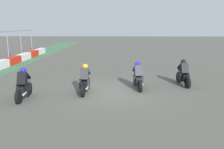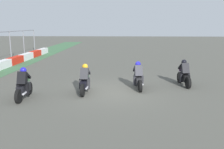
# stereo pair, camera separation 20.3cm
# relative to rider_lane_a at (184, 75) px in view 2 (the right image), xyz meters

# --- Properties ---
(ground_plane) EXTENTS (120.00, 120.00, 0.00)m
(ground_plane) POSITION_rel_rider_lane_a_xyz_m (-1.53, 4.07, -0.62)
(ground_plane) COLOR #4F4E46
(rider_lane_a) EXTENTS (2.04, 0.57, 1.51)m
(rider_lane_a) POSITION_rel_rider_lane_a_xyz_m (0.00, 0.00, 0.00)
(rider_lane_a) COLOR black
(rider_lane_a) RESTS_ON ground_plane
(rider_lane_b) EXTENTS (2.04, 0.57, 1.51)m
(rider_lane_b) POSITION_rel_rider_lane_a_xyz_m (-0.84, 2.70, 0.00)
(rider_lane_b) COLOR black
(rider_lane_b) RESTS_ON ground_plane
(rider_lane_c) EXTENTS (2.04, 0.54, 1.51)m
(rider_lane_c) POSITION_rel_rider_lane_a_xyz_m (-1.79, 5.50, 0.00)
(rider_lane_c) COLOR black
(rider_lane_c) RESTS_ON ground_plane
(rider_lane_d) EXTENTS (2.04, 0.55, 1.51)m
(rider_lane_d) POSITION_rel_rider_lane_a_xyz_m (-2.92, 8.25, 0.00)
(rider_lane_d) COLOR black
(rider_lane_d) RESTS_ON ground_plane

